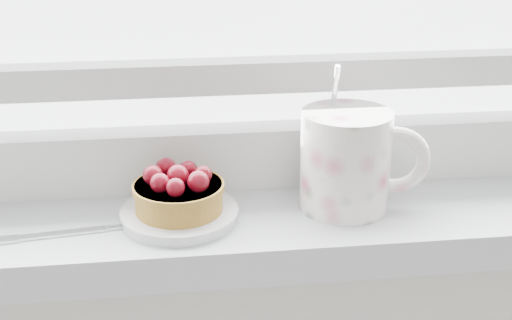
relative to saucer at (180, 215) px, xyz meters
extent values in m
cube|color=silver|center=(0.04, 0.02, -0.03)|extent=(1.60, 0.20, 0.04)
cube|color=silver|center=(0.04, 0.09, 0.03)|extent=(1.30, 0.05, 0.07)
cube|color=silver|center=(0.04, 0.09, 0.12)|extent=(1.30, 0.04, 0.04)
cylinder|color=silver|center=(0.00, 0.00, 0.00)|extent=(0.12, 0.12, 0.01)
cylinder|color=#8B5F1E|center=(0.00, 0.00, 0.02)|extent=(0.09, 0.09, 0.03)
cylinder|color=#8B5F1E|center=(0.00, 0.00, 0.03)|extent=(0.10, 0.10, 0.01)
sphere|color=#450009|center=(0.00, 0.00, 0.05)|extent=(0.02, 0.02, 0.02)
sphere|color=#450009|center=(0.03, 0.00, 0.04)|extent=(0.02, 0.02, 0.02)
sphere|color=#450009|center=(0.01, 0.02, 0.04)|extent=(0.02, 0.02, 0.02)
sphere|color=#450009|center=(-0.01, 0.02, 0.04)|extent=(0.02, 0.02, 0.02)
sphere|color=#450009|center=(-0.03, 0.01, 0.04)|extent=(0.02, 0.02, 0.02)
sphere|color=#450009|center=(-0.02, -0.01, 0.04)|extent=(0.02, 0.02, 0.02)
sphere|color=#450009|center=(0.00, -0.03, 0.04)|extent=(0.02, 0.02, 0.02)
sphere|color=#450009|center=(0.02, -0.02, 0.05)|extent=(0.02, 0.02, 0.02)
cylinder|color=silver|center=(0.18, 0.01, 0.05)|extent=(0.11, 0.11, 0.11)
cylinder|color=black|center=(0.18, 0.01, 0.10)|extent=(0.08, 0.08, 0.01)
torus|color=silver|center=(0.23, 0.00, 0.05)|extent=(0.08, 0.03, 0.07)
cylinder|color=silver|center=(0.17, 0.03, 0.12)|extent=(0.01, 0.03, 0.07)
cube|color=silver|center=(-0.12, -0.02, 0.00)|extent=(0.10, 0.02, 0.00)
cube|color=silver|center=(-0.17, -0.02, 0.00)|extent=(0.02, 0.02, 0.00)
cube|color=silver|center=(-0.07, -0.01, 0.00)|extent=(0.02, 0.01, 0.00)
cube|color=silver|center=(-0.04, -0.01, 0.00)|extent=(0.03, 0.03, 0.00)
cube|color=silver|center=(-0.01, -0.01, 0.00)|extent=(0.03, 0.01, 0.00)
cube|color=silver|center=(-0.02, -0.01, 0.00)|extent=(0.03, 0.01, 0.00)
cube|color=silver|center=(-0.02, 0.00, 0.00)|extent=(0.03, 0.01, 0.00)
cube|color=silver|center=(-0.02, 0.00, 0.00)|extent=(0.03, 0.01, 0.00)
camera|label=1|loc=(-0.01, -0.68, 0.33)|focal=50.00mm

